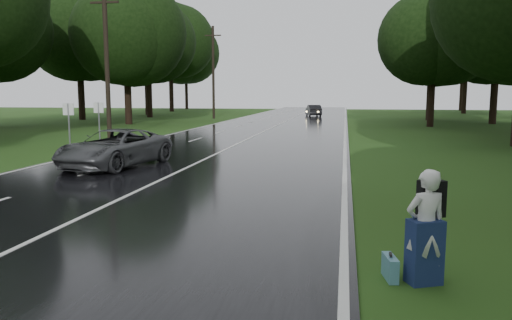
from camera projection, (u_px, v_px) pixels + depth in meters
The scene contains 15 objects.
ground at pixel (37, 240), 9.46m from camera, with size 160.00×160.00×0.00m, color #254815.
road at pixel (245, 141), 28.96m from camera, with size 12.00×140.00×0.04m, color black.
lane_center at pixel (245, 140), 28.95m from camera, with size 0.12×140.00×0.01m, color silver.
grey_car at pixel (115, 148), 18.60m from camera, with size 2.33×5.06×1.41m, color #434548.
far_car at pixel (313, 111), 59.29m from camera, with size 1.43×4.11×1.35m, color black.
hitchhiker at pixel (426, 231), 7.23m from camera, with size 0.74×0.71×1.72m.
suitcase at pixel (390, 268), 7.46m from camera, with size 0.15×0.50×0.36m, color teal.
utility_pole_mid at pixel (110, 139), 30.42m from camera, with size 1.80×0.28×9.06m, color black, non-canonical shape.
utility_pole_far at pixel (214, 119), 54.46m from camera, with size 1.80×0.28×9.97m, color black, non-canonical shape.
road_sign_a at pixel (70, 152), 23.70m from camera, with size 0.55×0.10×2.31m, color white, non-canonical shape.
road_sign_b at pixel (100, 145), 26.57m from camera, with size 0.55×0.10×2.30m, color white, non-canonical shape.
tree_left_e at pixel (129, 124), 44.70m from camera, with size 8.69×8.69×13.58m, color black, non-canonical shape.
tree_left_f at pixel (150, 117), 57.50m from camera, with size 9.75×9.75×15.23m, color black, non-canonical shape.
tree_right_e at pixel (430, 127), 41.38m from camera, with size 8.29×8.29×12.96m, color black, non-canonical shape.
tree_right_f at pixel (429, 120), 51.51m from camera, with size 8.82×8.82×13.78m, color black, non-canonical shape.
Camera 1 is at (5.76, -8.27, 2.80)m, focal length 34.63 mm.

